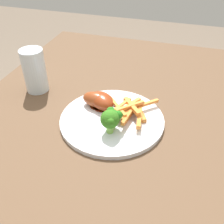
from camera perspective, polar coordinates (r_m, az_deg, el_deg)
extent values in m
cube|color=brown|center=(0.74, -2.15, -0.57)|extent=(1.06, 0.75, 0.03)
cylinder|color=#443122|center=(1.40, -7.84, 1.51)|extent=(0.06, 0.06, 0.68)
cylinder|color=#443122|center=(1.31, 18.23, -3.23)|extent=(0.06, 0.06, 0.68)
cylinder|color=silver|center=(0.68, 0.00, -1.73)|extent=(0.27, 0.27, 0.01)
cylinder|color=#8DAE60|center=(0.64, 0.03, -2.95)|extent=(0.02, 0.02, 0.02)
sphere|color=#256D1A|center=(0.63, 0.03, -1.22)|extent=(0.04, 0.04, 0.04)
sphere|color=#256D1A|center=(0.62, 1.43, -0.62)|extent=(0.02, 0.02, 0.02)
sphere|color=#256D1A|center=(0.63, -0.28, 0.22)|extent=(0.02, 0.02, 0.02)
sphere|color=#256D1A|center=(0.63, -1.10, -0.44)|extent=(0.01, 0.01, 0.01)
sphere|color=#256D1A|center=(0.62, -1.29, -1.20)|extent=(0.01, 0.01, 0.01)
sphere|color=#256D1A|center=(0.63, -1.05, -1.45)|extent=(0.02, 0.02, 0.02)
sphere|color=#256D1A|center=(0.63, -1.09, -0.45)|extent=(0.02, 0.02, 0.02)
cylinder|color=#83BE4F|center=(0.63, -0.46, -3.59)|extent=(0.02, 0.02, 0.02)
sphere|color=#31711B|center=(0.61, -0.47, -1.57)|extent=(0.05, 0.05, 0.05)
sphere|color=#31711B|center=(0.60, -1.09, -2.11)|extent=(0.01, 0.01, 0.01)
sphere|color=#31711B|center=(0.62, -1.51, -0.67)|extent=(0.02, 0.02, 0.02)
sphere|color=#31711B|center=(0.62, -0.39, -0.52)|extent=(0.02, 0.02, 0.02)
sphere|color=#31711B|center=(0.60, -0.31, -2.09)|extent=(0.02, 0.02, 0.02)
cube|color=orange|center=(0.69, 4.14, -0.08)|extent=(0.10, 0.03, 0.01)
cube|color=orange|center=(0.70, 6.68, 1.53)|extent=(0.07, 0.08, 0.01)
cube|color=orange|center=(0.66, 6.02, -1.06)|extent=(0.09, 0.02, 0.01)
cube|color=orange|center=(0.67, 4.04, 0.02)|extent=(0.11, 0.02, 0.01)
cube|color=orange|center=(0.68, 2.08, 1.44)|extent=(0.07, 0.04, 0.01)
cube|color=orange|center=(0.68, 1.10, 1.29)|extent=(0.07, 0.07, 0.01)
cube|color=orange|center=(0.68, 4.36, 1.24)|extent=(0.07, 0.06, 0.01)
cube|color=orange|center=(0.68, 3.97, 1.26)|extent=(0.07, 0.07, 0.01)
cube|color=orange|center=(0.69, 6.33, -0.47)|extent=(0.06, 0.04, 0.01)
cube|color=orange|center=(0.68, 3.30, 0.04)|extent=(0.07, 0.01, 0.01)
cube|color=#F9903C|center=(0.69, 3.28, 1.26)|extent=(0.09, 0.06, 0.01)
cylinder|color=#611E0C|center=(0.72, -2.40, 1.13)|extent=(0.05, 0.05, 0.00)
ellipsoid|color=maroon|center=(0.71, -2.44, 2.44)|extent=(0.09, 0.10, 0.04)
cylinder|color=beige|center=(0.67, 0.67, -0.14)|extent=(0.03, 0.04, 0.01)
sphere|color=silver|center=(0.66, 1.63, -0.90)|extent=(0.02, 0.02, 0.02)
cylinder|color=#632410|center=(0.72, -3.29, 1.35)|extent=(0.04, 0.04, 0.00)
ellipsoid|color=brown|center=(0.71, -3.34, 2.66)|extent=(0.05, 0.09, 0.04)
cylinder|color=beige|center=(0.69, 1.45, 1.27)|extent=(0.02, 0.04, 0.01)
sphere|color=silver|center=(0.69, 2.94, 0.87)|extent=(0.02, 0.02, 0.02)
cylinder|color=silver|center=(0.82, -16.59, 8.66)|extent=(0.07, 0.07, 0.13)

